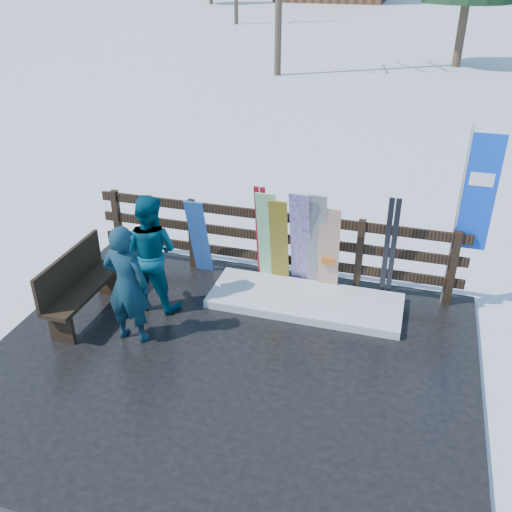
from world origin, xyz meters
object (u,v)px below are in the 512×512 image
(bench, at_px, (78,284))
(snowboard_4, at_px, (317,244))
(snowboard_5, at_px, (329,251))
(rental_flag, at_px, (473,200))
(person_back, at_px, (150,253))
(snowboard_2, at_px, (279,243))
(snowboard_0, at_px, (199,237))
(snowboard_3, at_px, (300,241))
(person_front, at_px, (127,285))
(snowboard_1, at_px, (268,239))

(bench, distance_m, snowboard_4, 3.34)
(snowboard_5, height_order, rental_flag, rental_flag)
(person_back, bearing_deg, snowboard_5, -154.66)
(snowboard_2, height_order, person_back, person_back)
(snowboard_0, xyz_separation_m, snowboard_4, (1.80, 0.00, 0.15))
(bench, bearing_deg, snowboard_3, 29.21)
(snowboard_2, bearing_deg, snowboard_5, 0.00)
(snowboard_0, distance_m, person_back, 1.06)
(snowboard_0, relative_size, snowboard_4, 0.82)
(snowboard_2, xyz_separation_m, rental_flag, (2.55, 0.27, 0.88))
(snowboard_3, bearing_deg, rental_flag, 6.89)
(snowboard_2, xyz_separation_m, person_front, (-1.51, -1.79, 0.08))
(bench, height_order, snowboard_5, snowboard_5)
(snowboard_5, relative_size, person_back, 0.84)
(snowboard_4, xyz_separation_m, person_back, (-2.12, -0.99, 0.04))
(bench, relative_size, person_front, 0.92)
(snowboard_0, relative_size, snowboard_5, 0.94)
(bench, distance_m, snowboard_0, 1.92)
(rental_flag, distance_m, person_back, 4.37)
(person_back, bearing_deg, snowboard_4, -152.93)
(snowboard_0, height_order, rental_flag, rental_flag)
(bench, bearing_deg, snowboard_0, 52.71)
(snowboard_1, distance_m, person_front, 2.23)
(bench, height_order, snowboard_4, snowboard_4)
(snowboard_0, xyz_separation_m, snowboard_3, (1.56, 0.00, 0.16))
(snowboard_0, distance_m, snowboard_5, 1.98)
(person_front, bearing_deg, snowboard_1, -126.54)
(snowboard_1, bearing_deg, snowboard_5, 0.00)
(snowboard_3, bearing_deg, snowboard_5, 0.00)
(snowboard_5, distance_m, rental_flag, 2.05)
(snowboard_5, bearing_deg, snowboard_4, -180.00)
(snowboard_2, distance_m, rental_flag, 2.71)
(person_front, bearing_deg, snowboard_0, -97.99)
(snowboard_1, height_order, person_back, person_back)
(snowboard_0, bearing_deg, snowboard_5, 0.00)
(person_back, bearing_deg, rental_flag, -160.92)
(snowboard_1, xyz_separation_m, snowboard_3, (0.49, 0.00, 0.04))
(snowboard_3, distance_m, person_front, 2.55)
(bench, bearing_deg, snowboard_2, 32.25)
(snowboard_1, relative_size, snowboard_5, 1.11)
(person_front, relative_size, person_back, 0.96)
(bench, xyz_separation_m, snowboard_0, (1.16, 1.52, 0.14))
(bench, height_order, snowboard_1, snowboard_1)
(snowboard_4, bearing_deg, snowboard_1, 180.00)
(person_front, xyz_separation_m, person_back, (-0.06, 0.80, 0.03))
(snowboard_3, bearing_deg, person_front, -135.52)
(snowboard_1, relative_size, snowboard_3, 0.94)
(snowboard_1, bearing_deg, person_front, -126.75)
(snowboard_4, relative_size, person_front, 1.01)
(snowboard_5, height_order, person_back, person_back)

